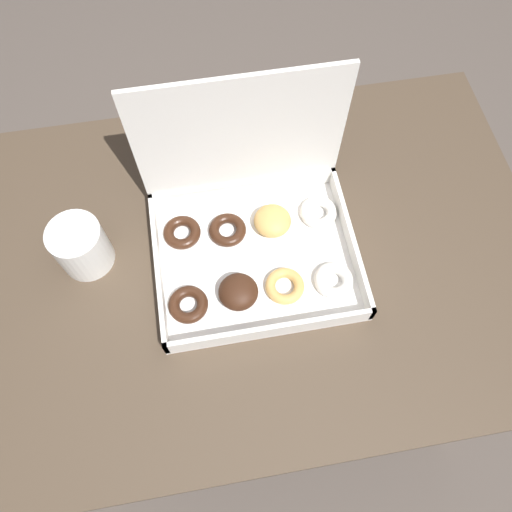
% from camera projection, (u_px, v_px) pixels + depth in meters
% --- Properties ---
extents(ground_plane, '(8.00, 8.00, 0.00)m').
position_uv_depth(ground_plane, '(260.00, 353.00, 1.54)').
color(ground_plane, '#564C44').
extents(dining_table, '(1.04, 0.73, 0.70)m').
position_uv_depth(dining_table, '(263.00, 278.00, 1.01)').
color(dining_table, '#4C3D2D').
rests_on(dining_table, ground_plane).
extents(donut_box, '(0.35, 0.30, 0.30)m').
position_uv_depth(donut_box, '(252.00, 226.00, 0.87)').
color(donut_box, white).
rests_on(donut_box, dining_table).
extents(coffee_mug, '(0.09, 0.09, 0.10)m').
position_uv_depth(coffee_mug, '(81.00, 246.00, 0.86)').
color(coffee_mug, white).
rests_on(coffee_mug, dining_table).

